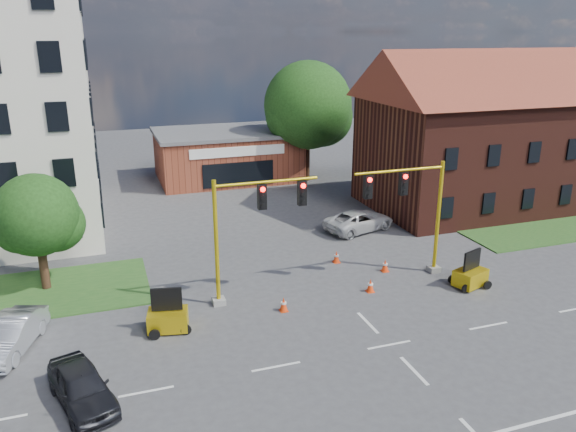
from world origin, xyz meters
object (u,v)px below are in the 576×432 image
object	(u,v)px
signal_mast_east	(412,206)
trailer_west	(168,318)
signal_mast_west	(250,224)
trailer_east	(470,276)
pickup_white	(359,221)
sedan_dark	(82,387)

from	to	relation	value
signal_mast_east	trailer_west	bearing A→B (deg)	-172.24
signal_mast_west	trailer_east	distance (m)	11.77
signal_mast_west	signal_mast_east	bearing A→B (deg)	0.00
signal_mast_east	trailer_east	distance (m)	4.64
pickup_white	trailer_west	bearing A→B (deg)	107.30
signal_mast_west	trailer_west	bearing A→B (deg)	-157.53
signal_mast_west	trailer_east	size ratio (longest dim) A/B	3.19
pickup_white	sedan_dark	distance (m)	21.83
signal_mast_west	trailer_east	bearing A→B (deg)	-11.36
sedan_dark	signal_mast_east	bearing A→B (deg)	2.65
sedan_dark	trailer_west	bearing A→B (deg)	32.76
trailer_east	sedan_dark	bearing A→B (deg)	171.39
signal_mast_west	pickup_white	xyz separation A→B (m)	(9.42, 7.45, -3.24)
pickup_white	sedan_dark	size ratio (longest dim) A/B	1.20
signal_mast_west	trailer_west	distance (m)	5.69
trailer_east	pickup_white	size ratio (longest dim) A/B	0.40
signal_mast_east	trailer_west	distance (m)	13.52
pickup_white	sedan_dark	bearing A→B (deg)	111.28
signal_mast_west	pickup_white	distance (m)	12.43
trailer_west	sedan_dark	xyz separation A→B (m)	(-3.53, -4.20, 0.08)
trailer_west	trailer_east	size ratio (longest dim) A/B	1.01
trailer_west	sedan_dark	world-z (taller)	trailer_west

